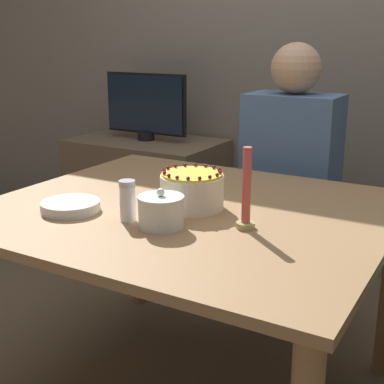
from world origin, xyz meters
TOP-DOWN VIEW (x-y plane):
  - wall_behind at (0.00, 1.40)m, footprint 8.00×0.05m
  - dining_table at (0.00, 0.00)m, footprint 1.29×1.13m
  - cake at (0.02, -0.01)m, footprint 0.21×0.21m
  - sugar_bowl at (0.03, -0.21)m, footprint 0.14×0.14m
  - sugar_shaker at (-0.09, -0.22)m, footprint 0.05×0.05m
  - plate_stack at (-0.31, -0.23)m, footprint 0.19×0.19m
  - candle at (0.25, -0.10)m, footprint 0.06×0.06m
  - person_man_blue_shirt at (0.08, 0.76)m, footprint 0.40×0.34m
  - side_cabinet at (-0.93, 1.08)m, footprint 0.86×0.54m
  - tv_monitor at (-0.93, 1.09)m, footprint 0.54×0.10m

SIDE VIEW (x-z plane):
  - side_cabinet at x=-0.93m, z-range 0.00..0.69m
  - person_man_blue_shirt at x=0.08m, z-range -0.08..1.17m
  - dining_table at x=0.00m, z-range 0.26..0.99m
  - plate_stack at x=-0.31m, z-range 0.73..0.76m
  - sugar_bowl at x=0.03m, z-range 0.72..0.84m
  - cake at x=0.02m, z-range 0.72..0.85m
  - sugar_shaker at x=-0.09m, z-range 0.73..0.86m
  - candle at x=0.25m, z-range 0.70..0.95m
  - tv_monitor at x=-0.93m, z-range 0.69..1.08m
  - wall_behind at x=0.00m, z-range 0.00..2.60m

